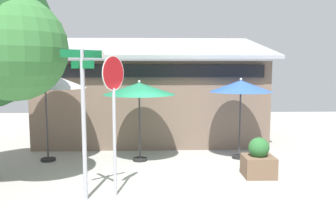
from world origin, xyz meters
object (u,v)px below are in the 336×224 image
at_px(stop_sign, 114,100).
at_px(sidewalk_planter, 259,160).
at_px(patio_umbrella_royal_blue_right, 241,87).
at_px(street_sign_post, 84,109).
at_px(patio_umbrella_ivory_left, 45,80).
at_px(patio_umbrella_forest_green_center, 139,89).

xyz_separation_m(stop_sign, sidewalk_planter, (3.55, 1.31, -1.70)).
height_order(stop_sign, patio_umbrella_royal_blue_right, stop_sign).
height_order(street_sign_post, patio_umbrella_ivory_left, street_sign_post).
height_order(patio_umbrella_forest_green_center, sidewalk_planter, patio_umbrella_forest_green_center).
distance_m(patio_umbrella_ivory_left, sidewalk_planter, 6.49).
relative_size(patio_umbrella_ivory_left, patio_umbrella_forest_green_center, 1.13).
relative_size(stop_sign, patio_umbrella_royal_blue_right, 1.23).
bearing_deg(street_sign_post, sidewalk_planter, 20.01).
xyz_separation_m(street_sign_post, stop_sign, (0.61, 0.21, 0.16)).
relative_size(patio_umbrella_forest_green_center, sidewalk_planter, 2.38).
relative_size(street_sign_post, stop_sign, 1.04).
relative_size(patio_umbrella_royal_blue_right, sidewalk_planter, 2.43).
bearing_deg(patio_umbrella_royal_blue_right, sidewalk_planter, -88.20).
xyz_separation_m(patio_umbrella_forest_green_center, sidewalk_planter, (3.14, -1.70, -1.74)).
bearing_deg(stop_sign, patio_umbrella_royal_blue_right, 42.55).
xyz_separation_m(street_sign_post, sidewalk_planter, (4.16, 1.51, -1.54)).
relative_size(stop_sign, patio_umbrella_forest_green_center, 1.26).
height_order(patio_umbrella_royal_blue_right, sidewalk_planter, patio_umbrella_royal_blue_right).
xyz_separation_m(street_sign_post, patio_umbrella_forest_green_center, (1.02, 3.22, 0.20)).
xyz_separation_m(stop_sign, patio_umbrella_royal_blue_right, (3.49, 3.21, 0.10)).
bearing_deg(patio_umbrella_ivory_left, sidewalk_planter, -16.73).
bearing_deg(patio_umbrella_royal_blue_right, street_sign_post, -140.20).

